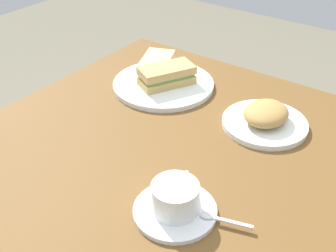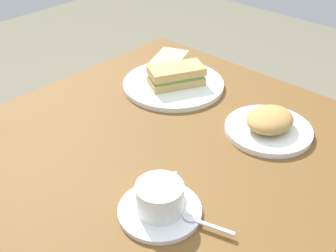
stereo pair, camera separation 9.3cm
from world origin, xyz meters
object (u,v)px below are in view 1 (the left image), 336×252
Objects in this scene: side_plate at (265,123)px; dining_table at (151,190)px; sandwich_plate at (163,84)px; sandwich_back at (157,66)px; sandwich_front at (167,75)px; coffee_saucer at (175,211)px; spoon at (217,218)px; coffee_cup at (175,196)px.

dining_table is at bearing 147.75° from side_plate.
sandwich_back is (0.03, 0.04, 0.03)m from sandwich_plate.
sandwich_plate is 0.04m from sandwich_front.
coffee_saucer is (-0.38, -0.31, -0.00)m from sandwich_plate.
spoon is (-0.39, -0.43, -0.03)m from sandwich_back.
spoon is at bearing -168.98° from side_plate.
sandwich_front is 1.46× the size of coffee_cup.
spoon is at bearing -132.05° from sandwich_back.
side_plate is at bearing 11.02° from spoon.
dining_table is 0.34m from sandwich_front.
dining_table is at bearing 52.75° from coffee_cup.
sandwich_back is 0.71× the size of side_plate.
side_plate is (0.34, 0.07, -0.01)m from spoon.
sandwich_plate is 1.80× the size of coffee_saucer.
sandwich_front is 1.06× the size of coffee_saucer.
spoon is (-0.36, -0.38, 0.01)m from sandwich_plate.
spoon is at bearing -133.69° from sandwich_front.
coffee_saucer is at bearing -139.29° from sandwich_back.
sandwich_plate is 0.52m from spoon.
sandwich_front reaches higher than spoon.
coffee_cup is at bearing -140.92° from sandwich_plate.
coffee_cup reaches higher than side_plate.
sandwich_front is at bearing 37.98° from coffee_saucer.
spoon is (-0.35, -0.37, -0.03)m from sandwich_front.
sandwich_plate is at bearing 39.00° from coffee_saucer.
sandwich_plate reaches higher than coffee_saucer.
spoon reaches higher than sandwich_plate.
sandwich_front reaches higher than coffee_saucer.
sandwich_plate reaches higher than dining_table.
spoon is at bearing -112.06° from dining_table.
sandwich_back is 0.54m from coffee_cup.
dining_table is 0.24m from coffee_cup.
spoon reaches higher than coffee_saucer.
sandwich_plate is at bearing 87.19° from side_plate.
sandwich_plate is at bearing -123.56° from sandwich_back.
coffee_cup is at bearing 13.18° from coffee_saucer.
dining_table is 0.22m from coffee_saucer.
coffee_saucer is 0.76× the size of side_plate.
sandwich_plate is at bearing 30.93° from dining_table.
dining_table is 6.85× the size of sandwich_back.
sandwich_front is 0.51m from spoon.
coffee_cup is at bearing -141.95° from sandwich_front.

